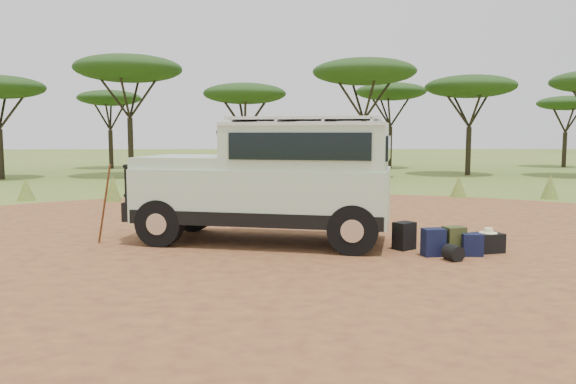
{
  "coord_description": "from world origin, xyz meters",
  "views": [
    {
      "loc": [
        -0.69,
        -10.57,
        2.27
      ],
      "look_at": [
        -0.32,
        1.55,
        1.0
      ],
      "focal_mm": 35.0,
      "sensor_mm": 36.0,
      "label": 1
    }
  ],
  "objects_px": {
    "backpack_black": "(404,236)",
    "hard_case": "(488,243)",
    "safari_vehicle": "(273,183)",
    "backpack_navy": "(433,242)",
    "duffel_navy": "(472,245)",
    "walking_staff": "(104,205)",
    "backpack_olive": "(454,241)"
  },
  "relations": [
    {
      "from": "walking_staff",
      "to": "duffel_navy",
      "type": "bearing_deg",
      "value": -65.24
    },
    {
      "from": "backpack_black",
      "to": "duffel_navy",
      "type": "relative_size",
      "value": 1.3
    },
    {
      "from": "safari_vehicle",
      "to": "walking_staff",
      "type": "bearing_deg",
      "value": -163.93
    },
    {
      "from": "safari_vehicle",
      "to": "walking_staff",
      "type": "distance_m",
      "value": 3.46
    },
    {
      "from": "backpack_black",
      "to": "backpack_olive",
      "type": "height_order",
      "value": "backpack_black"
    },
    {
      "from": "safari_vehicle",
      "to": "backpack_navy",
      "type": "height_order",
      "value": "safari_vehicle"
    },
    {
      "from": "backpack_black",
      "to": "duffel_navy",
      "type": "bearing_deg",
      "value": -64.32
    },
    {
      "from": "backpack_black",
      "to": "hard_case",
      "type": "xyz_separation_m",
      "value": [
        1.54,
        -0.32,
        -0.08
      ]
    },
    {
      "from": "backpack_navy",
      "to": "duffel_navy",
      "type": "xyz_separation_m",
      "value": [
        0.72,
        -0.0,
        -0.05
      ]
    },
    {
      "from": "backpack_navy",
      "to": "backpack_olive",
      "type": "bearing_deg",
      "value": 8.19
    },
    {
      "from": "duffel_navy",
      "to": "hard_case",
      "type": "relative_size",
      "value": 0.79
    },
    {
      "from": "backpack_black",
      "to": "hard_case",
      "type": "distance_m",
      "value": 1.57
    },
    {
      "from": "safari_vehicle",
      "to": "duffel_navy",
      "type": "distance_m",
      "value": 4.11
    },
    {
      "from": "walking_staff",
      "to": "backpack_navy",
      "type": "relative_size",
      "value": 3.28
    },
    {
      "from": "walking_staff",
      "to": "hard_case",
      "type": "distance_m",
      "value": 7.64
    },
    {
      "from": "walking_staff",
      "to": "hard_case",
      "type": "bearing_deg",
      "value": -62.57
    },
    {
      "from": "walking_staff",
      "to": "backpack_navy",
      "type": "height_order",
      "value": "walking_staff"
    },
    {
      "from": "walking_staff",
      "to": "backpack_olive",
      "type": "height_order",
      "value": "walking_staff"
    },
    {
      "from": "backpack_navy",
      "to": "duffel_navy",
      "type": "relative_size",
      "value": 1.23
    },
    {
      "from": "safari_vehicle",
      "to": "backpack_black",
      "type": "distance_m",
      "value": 2.88
    },
    {
      "from": "safari_vehicle",
      "to": "walking_staff",
      "type": "relative_size",
      "value": 3.33
    },
    {
      "from": "backpack_navy",
      "to": "hard_case",
      "type": "height_order",
      "value": "backpack_navy"
    },
    {
      "from": "backpack_black",
      "to": "backpack_navy",
      "type": "xyz_separation_m",
      "value": [
        0.4,
        -0.6,
        -0.01
      ]
    },
    {
      "from": "backpack_black",
      "to": "backpack_navy",
      "type": "relative_size",
      "value": 1.05
    },
    {
      "from": "walking_staff",
      "to": "hard_case",
      "type": "height_order",
      "value": "walking_staff"
    },
    {
      "from": "safari_vehicle",
      "to": "backpack_olive",
      "type": "relative_size",
      "value": 10.64
    },
    {
      "from": "safari_vehicle",
      "to": "backpack_olive",
      "type": "height_order",
      "value": "safari_vehicle"
    },
    {
      "from": "safari_vehicle",
      "to": "hard_case",
      "type": "height_order",
      "value": "safari_vehicle"
    },
    {
      "from": "hard_case",
      "to": "backpack_black",
      "type": "bearing_deg",
      "value": 154.52
    },
    {
      "from": "backpack_olive",
      "to": "hard_case",
      "type": "relative_size",
      "value": 1.0
    },
    {
      "from": "backpack_navy",
      "to": "backpack_black",
      "type": "bearing_deg",
      "value": 115.68
    },
    {
      "from": "safari_vehicle",
      "to": "hard_case",
      "type": "xyz_separation_m",
      "value": [
        4.11,
        -1.18,
        -1.06
      ]
    }
  ]
}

